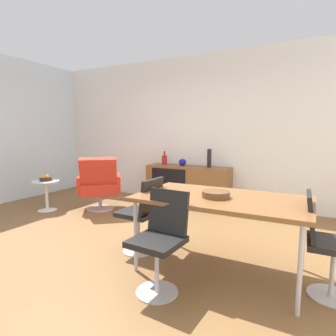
{
  "coord_description": "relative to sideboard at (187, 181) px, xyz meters",
  "views": [
    {
      "loc": [
        2.08,
        -2.45,
        1.35
      ],
      "look_at": [
        0.51,
        0.54,
        0.91
      ],
      "focal_mm": 29.6,
      "sensor_mm": 36.0,
      "label": 1
    }
  ],
  "objects": [
    {
      "name": "lounge_chair_red",
      "position": [
        -1.17,
        -1.13,
        0.03
      ],
      "size": [
        0.91,
        0.9,
        0.95
      ],
      "color": "red",
      "rests_on": "ground_plane"
    },
    {
      "name": "wooden_bowl_on_table",
      "position": [
        1.29,
        -2.28,
        0.33
      ],
      "size": [
        0.26,
        0.26,
        0.06
      ],
      "primitive_type": "cylinder",
      "color": "brown",
      "rests_on": "dining_table"
    },
    {
      "name": "side_table_round",
      "position": [
        -1.98,
        -1.56,
        -0.12
      ],
      "size": [
        0.44,
        0.44,
        0.52
      ],
      "color": "white",
      "rests_on": "ground_plane"
    },
    {
      "name": "vase_ceramic_small",
      "position": [
        -0.5,
        0.0,
        0.38
      ],
      "size": [
        0.1,
        0.1,
        0.27
      ],
      "color": "maroon",
      "rests_on": "sideboard"
    },
    {
      "name": "dining_chair_far_end",
      "position": [
        2.22,
        -2.23,
        0.03
      ],
      "size": [
        0.44,
        0.41,
        0.86
      ],
      "color": "black",
      "rests_on": "ground_plane"
    },
    {
      "name": "dining_table",
      "position": [
        1.33,
        -2.23,
        0.26
      ],
      "size": [
        1.6,
        0.9,
        0.74
      ],
      "color": "brown",
      "rests_on": "ground_plane"
    },
    {
      "name": "dining_chair_front_left",
      "position": [
        0.98,
        -2.79,
        0.03
      ],
      "size": [
        0.43,
        0.45,
        0.86
      ],
      "color": "black",
      "rests_on": "ground_plane"
    },
    {
      "name": "fruit_bowl",
      "position": [
        -1.98,
        -1.56,
        0.12
      ],
      "size": [
        0.2,
        0.2,
        0.11
      ],
      "color": "#262628",
      "rests_on": "side_table_round"
    },
    {
      "name": "wall_back",
      "position": [
        0.01,
        0.3,
        0.96
      ],
      "size": [
        6.8,
        0.12,
        2.8
      ],
      "primitive_type": "cube",
      "color": "white",
      "rests_on": "ground_plane"
    },
    {
      "name": "dining_chair_near_window",
      "position": [
        0.44,
        -2.23,
        0.03
      ],
      "size": [
        0.44,
        0.42,
        0.86
      ],
      "color": "black",
      "rests_on": "ground_plane"
    },
    {
      "name": "vase_sculptural_dark",
      "position": [
        0.42,
        0.0,
        0.45
      ],
      "size": [
        0.08,
        0.08,
        0.33
      ],
      "color": "black",
      "rests_on": "sideboard"
    },
    {
      "name": "vase_cobalt",
      "position": [
        -0.11,
        0.0,
        0.35
      ],
      "size": [
        0.14,
        0.14,
        0.13
      ],
      "color": "navy",
      "rests_on": "sideboard"
    },
    {
      "name": "ground_plane",
      "position": [
        0.01,
        -2.3,
        -0.44
      ],
      "size": [
        8.32,
        8.32,
        0.0
      ],
      "primitive_type": "plane",
      "color": "brown"
    },
    {
      "name": "sideboard",
      "position": [
        0.0,
        0.0,
        0.0
      ],
      "size": [
        1.6,
        0.45,
        0.72
      ],
      "color": "brown",
      "rests_on": "ground_plane"
    }
  ]
}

